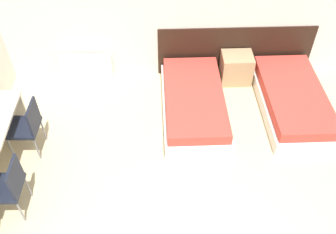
{
  "coord_description": "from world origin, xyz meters",
  "views": [
    {
      "loc": [
        -0.14,
        -1.54,
        4.16
      ],
      "look_at": [
        0.0,
        2.03,
        0.55
      ],
      "focal_mm": 40.0,
      "sensor_mm": 36.0,
      "label": 1
    }
  ],
  "objects_px": {
    "chair_near_laptop": "(27,125)",
    "chair_near_notebook": "(8,185)",
    "nightstand": "(236,68)",
    "bed_near_door": "(293,100)",
    "bed_near_window": "(194,102)"
  },
  "relations": [
    {
      "from": "chair_near_laptop",
      "to": "chair_near_notebook",
      "type": "xyz_separation_m",
      "value": [
        0.0,
        -0.98,
        0.0
      ]
    },
    {
      "from": "nightstand",
      "to": "bed_near_door",
      "type": "bearing_deg",
      "value": -43.62
    },
    {
      "from": "bed_near_door",
      "to": "chair_near_notebook",
      "type": "bearing_deg",
      "value": -156.96
    },
    {
      "from": "nightstand",
      "to": "chair_near_notebook",
      "type": "distance_m",
      "value": 3.95
    },
    {
      "from": "chair_near_notebook",
      "to": "bed_near_window",
      "type": "bearing_deg",
      "value": 36.33
    },
    {
      "from": "bed_near_door",
      "to": "nightstand",
      "type": "bearing_deg",
      "value": 136.38
    },
    {
      "from": "nightstand",
      "to": "chair_near_notebook",
      "type": "height_order",
      "value": "chair_near_notebook"
    },
    {
      "from": "chair_near_notebook",
      "to": "bed_near_door",
      "type": "bearing_deg",
      "value": 24.12
    },
    {
      "from": "nightstand",
      "to": "bed_near_window",
      "type": "bearing_deg",
      "value": -136.38
    },
    {
      "from": "nightstand",
      "to": "chair_near_notebook",
      "type": "relative_size",
      "value": 0.6
    },
    {
      "from": "nightstand",
      "to": "chair_near_laptop",
      "type": "xyz_separation_m",
      "value": [
        -3.12,
        -1.42,
        0.23
      ]
    },
    {
      "from": "bed_near_door",
      "to": "chair_near_laptop",
      "type": "bearing_deg",
      "value": -170.07
    },
    {
      "from": "bed_near_window",
      "to": "chair_near_notebook",
      "type": "relative_size",
      "value": 2.23
    },
    {
      "from": "chair_near_laptop",
      "to": "chair_near_notebook",
      "type": "relative_size",
      "value": 1.0
    },
    {
      "from": "bed_near_window",
      "to": "chair_near_laptop",
      "type": "relative_size",
      "value": 2.23
    }
  ]
}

